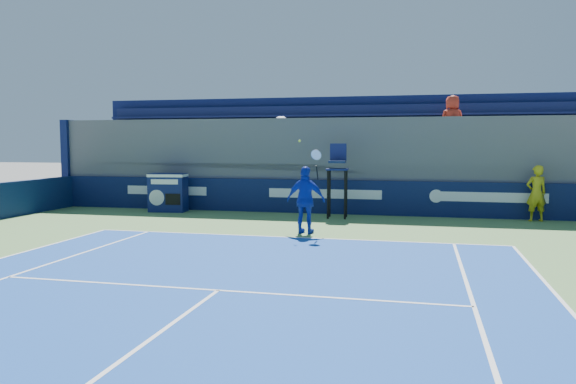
% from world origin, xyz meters
% --- Properties ---
extents(ball_person, '(0.74, 0.57, 1.79)m').
position_xyz_m(ball_person, '(6.86, 16.70, 0.90)').
color(ball_person, gold).
rests_on(ball_person, apron).
extents(back_hoarding, '(20.40, 0.21, 1.20)m').
position_xyz_m(back_hoarding, '(0.00, 17.10, 0.60)').
color(back_hoarding, '#0B1540').
rests_on(back_hoarding, ground).
extents(match_clock, '(1.38, 0.84, 1.40)m').
position_xyz_m(match_clock, '(-5.62, 16.34, 0.74)').
color(match_clock, '#101950').
rests_on(match_clock, ground).
extents(umpire_chair, '(0.74, 0.74, 2.48)m').
position_xyz_m(umpire_chair, '(0.60, 16.05, 1.53)').
color(umpire_chair, black).
rests_on(umpire_chair, ground).
extents(tennis_player, '(1.13, 0.59, 2.57)m').
position_xyz_m(tennis_player, '(0.24, 12.62, 0.94)').
color(tennis_player, '#152FAD').
rests_on(tennis_player, apron).
extents(stadium_seating, '(21.00, 4.05, 4.40)m').
position_xyz_m(stadium_seating, '(-0.00, 19.15, 1.83)').
color(stadium_seating, '#58585E').
rests_on(stadium_seating, ground).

